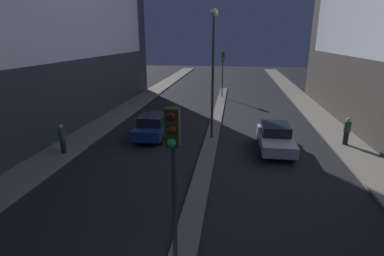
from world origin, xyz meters
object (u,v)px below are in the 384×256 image
object	(u,v)px
traffic_light_mid	(223,64)
car_left_lane	(154,125)
street_lamp	(213,57)
pedestrian_on_right_sidewalk	(347,131)
car_right_lane	(275,137)
pedestrian_on_left_sidewalk	(62,138)
traffic_light_near	(173,161)

from	to	relation	value
traffic_light_mid	car_left_lane	bearing A→B (deg)	-105.11
street_lamp	pedestrian_on_right_sidewalk	world-z (taller)	street_lamp
traffic_light_mid	car_right_lane	world-z (taller)	traffic_light_mid
street_lamp	car_right_lane	world-z (taller)	street_lamp
pedestrian_on_left_sidewalk	traffic_light_near	bearing A→B (deg)	-45.72
car_left_lane	pedestrian_on_left_sidewalk	bearing A→B (deg)	-137.67
traffic_light_near	street_lamp	world-z (taller)	street_lamp
car_right_lane	traffic_light_near	bearing A→B (deg)	-109.56
traffic_light_mid	street_lamp	distance (m)	14.25
car_left_lane	car_right_lane	distance (m)	7.75
traffic_light_near	car_left_lane	xyz separation A→B (m)	(-3.82, 12.04, -2.80)
pedestrian_on_left_sidewalk	pedestrian_on_right_sidewalk	world-z (taller)	pedestrian_on_right_sidewalk
traffic_light_mid	car_right_lane	bearing A→B (deg)	-76.10
street_lamp	car_left_lane	bearing A→B (deg)	180.00
traffic_light_mid	pedestrian_on_left_sidewalk	distance (m)	19.85
traffic_light_near	pedestrian_on_left_sidewalk	xyz separation A→B (m)	(-8.01, 8.22, -2.60)
car_left_lane	traffic_light_mid	bearing A→B (deg)	74.89
car_right_lane	pedestrian_on_left_sidewalk	size ratio (longest dim) A/B	2.75
car_right_lane	pedestrian_on_left_sidewalk	distance (m)	12.11
pedestrian_on_left_sidewalk	street_lamp	bearing A→B (deg)	25.48
car_left_lane	street_lamp	bearing A→B (deg)	-0.00
traffic_light_mid	pedestrian_on_right_sidewalk	xyz separation A→B (m)	(8.09, -14.30, -2.59)
street_lamp	car_left_lane	size ratio (longest dim) A/B	1.72
car_right_lane	pedestrian_on_right_sidewalk	bearing A→B (deg)	14.89
pedestrian_on_left_sidewalk	car_right_lane	bearing A→B (deg)	12.10
car_left_lane	pedestrian_on_left_sidewalk	xyz separation A→B (m)	(-4.19, -3.82, 0.21)
traffic_light_near	pedestrian_on_left_sidewalk	size ratio (longest dim) A/B	2.91
street_lamp	pedestrian_on_left_sidewalk	world-z (taller)	street_lamp
traffic_light_near	pedestrian_on_right_sidewalk	bearing A→B (deg)	55.76
traffic_light_near	street_lamp	bearing A→B (deg)	90.00
car_right_lane	traffic_light_mid	bearing A→B (deg)	103.90
traffic_light_mid	car_right_lane	size ratio (longest dim) A/B	1.06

